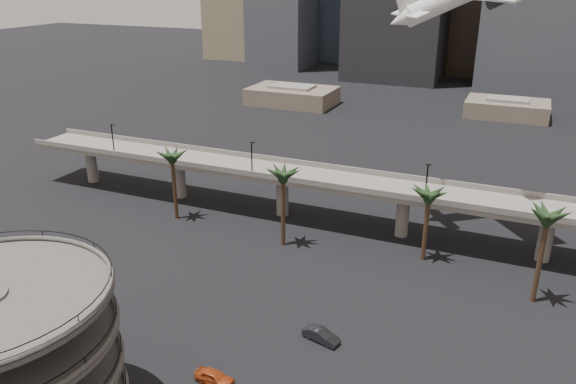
% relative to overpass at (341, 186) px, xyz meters
% --- Properties ---
extents(overpass, '(130.00, 9.30, 14.70)m').
position_rel_overpass_xyz_m(overpass, '(0.00, 0.00, 0.00)').
color(overpass, slate).
rests_on(overpass, ground).
extents(palm_trees, '(76.40, 18.40, 14.00)m').
position_rel_overpass_xyz_m(palm_trees, '(11.58, -7.82, 3.96)').
color(palm_trees, '#422D1C').
rests_on(palm_trees, ground).
extents(low_buildings, '(135.00, 27.50, 6.80)m').
position_rel_overpass_xyz_m(low_buildings, '(6.89, 87.30, -4.48)').
color(low_buildings, brown).
rests_on(low_buildings, ground).
extents(car_a, '(4.60, 2.03, 1.54)m').
position_rel_overpass_xyz_m(car_a, '(0.54, -44.34, -6.57)').
color(car_a, '#B9471A').
rests_on(car_a, ground).
extents(car_b, '(4.98, 2.72, 1.56)m').
position_rel_overpass_xyz_m(car_b, '(8.59, -32.70, -6.56)').
color(car_b, black).
rests_on(car_b, ground).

